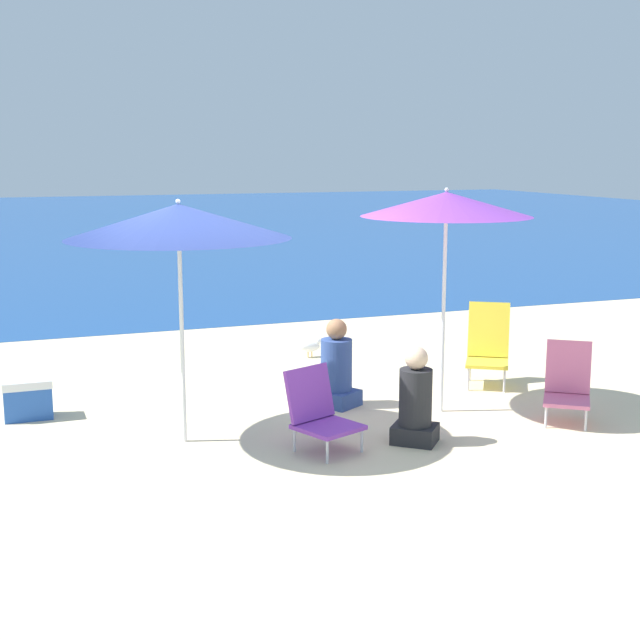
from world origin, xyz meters
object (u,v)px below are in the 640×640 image
object	(u,v)px
beach_umbrella_purple	(446,205)
seagull	(311,346)
beach_chair_purple	(319,411)
beach_chair_pink	(567,384)
beach_chair_yellow	(488,345)
person_seated_far	(415,403)
cooler_box	(28,399)
beach_umbrella_navy	(179,221)
person_seated_near	(336,370)

from	to	relation	value
beach_umbrella_purple	seagull	bearing A→B (deg)	98.86
beach_chair_purple	beach_chair_pink	bearing A→B (deg)	-23.42
beach_chair_yellow	person_seated_far	bearing A→B (deg)	-104.56
beach_chair_yellow	seagull	xyz separation A→B (m)	(-1.39, 1.87, -0.29)
beach_chair_pink	seagull	size ratio (longest dim) A/B	2.76
beach_umbrella_purple	seagull	world-z (taller)	beach_umbrella_purple
beach_chair_yellow	cooler_box	xyz separation A→B (m)	(-4.78, 0.39, -0.24)
beach_umbrella_navy	beach_umbrella_purple	distance (m)	2.55
cooler_box	seagull	distance (m)	3.70
beach_chair_yellow	cooler_box	bearing A→B (deg)	-152.47
seagull	beach_umbrella_navy	bearing A→B (deg)	-128.61
person_seated_near	beach_umbrella_purple	bearing A→B (deg)	-63.42
beach_umbrella_purple	person_seated_far	bearing A→B (deg)	-131.00
beach_chair_yellow	person_seated_far	size ratio (longest dim) A/B	1.02
beach_umbrella_navy	cooler_box	bearing A→B (deg)	136.35
beach_umbrella_purple	beach_chair_pink	bearing A→B (deg)	-34.06
cooler_box	seagull	xyz separation A→B (m)	(3.40, 1.48, -0.05)
beach_chair_yellow	beach_chair_purple	bearing A→B (deg)	-118.28
beach_umbrella_purple	beach_chair_pink	size ratio (longest dim) A/B	2.93
beach_chair_purple	cooler_box	xyz separation A→B (m)	(-2.30, 1.80, -0.14)
seagull	beach_chair_yellow	bearing A→B (deg)	-53.39
beach_umbrella_purple	beach_chair_pink	xyz separation A→B (m)	(0.98, -0.66, -1.66)
beach_chair_yellow	beach_umbrella_purple	bearing A→B (deg)	-109.27
beach_umbrella_navy	cooler_box	distance (m)	2.46
beach_umbrella_purple	beach_chair_purple	size ratio (longest dim) A/B	3.13
beach_chair_purple	beach_chair_yellow	world-z (taller)	beach_chair_yellow
person_seated_near	seagull	size ratio (longest dim) A/B	3.29
beach_chair_purple	seagull	bearing A→B (deg)	48.74
beach_chair_pink	person_seated_far	size ratio (longest dim) A/B	0.86
cooler_box	seagull	size ratio (longest dim) A/B	1.69
beach_chair_purple	person_seated_near	distance (m)	1.34
beach_chair_pink	person_seated_near	xyz separation A→B (m)	(-1.87, 1.21, 0.01)
beach_chair_purple	seagull	world-z (taller)	beach_chair_purple
beach_chair_pink	beach_chair_yellow	world-z (taller)	beach_chair_yellow
beach_chair_purple	cooler_box	bearing A→B (deg)	119.24
cooler_box	beach_umbrella_navy	bearing A→B (deg)	-43.65
person_seated_near	beach_chair_purple	bearing A→B (deg)	-149.28
beach_umbrella_purple	person_seated_far	world-z (taller)	beach_umbrella_purple
beach_umbrella_navy	beach_chair_yellow	distance (m)	3.91
beach_chair_yellow	beach_chair_pink	bearing A→B (deg)	-57.66
person_seated_near	seagull	world-z (taller)	person_seated_near
beach_chair_pink	person_seated_far	world-z (taller)	person_seated_far
beach_umbrella_purple	beach_chair_purple	distance (m)	2.35
beach_chair_pink	person_seated_far	xyz separation A→B (m)	(-1.65, -0.11, 0.01)
beach_chair_yellow	person_seated_near	world-z (taller)	person_seated_near
beach_chair_pink	person_seated_near	world-z (taller)	person_seated_near
beach_chair_pink	cooler_box	distance (m)	5.13
beach_umbrella_navy	person_seated_far	bearing A→B (deg)	-21.36
beach_umbrella_purple	cooler_box	xyz separation A→B (m)	(-3.81, 1.17, -1.83)
beach_chair_yellow	seagull	world-z (taller)	beach_chair_yellow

